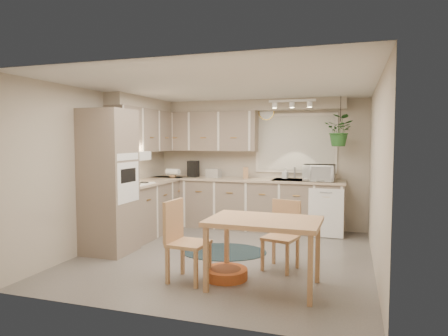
{
  "coord_description": "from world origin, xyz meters",
  "views": [
    {
      "loc": [
        1.7,
        -5.37,
        1.66
      ],
      "look_at": [
        -0.2,
        0.55,
        1.22
      ],
      "focal_mm": 32.0,
      "sensor_mm": 36.0,
      "label": 1
    }
  ],
  "objects": [
    {
      "name": "knife_block",
      "position": [
        -0.19,
        1.85,
        1.04
      ],
      "size": [
        0.11,
        0.11,
        0.21
      ],
      "primitive_type": "cube",
      "rotation": [
        0.0,
        0.0,
        0.23
      ],
      "color": "tan",
      "rests_on": "counter_back"
    },
    {
      "name": "oven_stack",
      "position": [
        -1.68,
        -0.38,
        1.05
      ],
      "size": [
        0.65,
        0.65,
        2.1
      ],
      "primitive_type": "cube",
      "color": "gray",
      "rests_on": "floor"
    },
    {
      "name": "wall_left",
      "position": [
        -2.0,
        0.0,
        1.2
      ],
      "size": [
        0.04,
        4.2,
        2.4
      ],
      "primitive_type": "cube",
      "color": "#B4A794",
      "rests_on": "floor"
    },
    {
      "name": "track_light_bar",
      "position": [
        0.7,
        1.55,
        2.33
      ],
      "size": [
        0.8,
        0.04,
        0.04
      ],
      "primitive_type": "cube",
      "color": "white",
      "rests_on": "ceiling"
    },
    {
      "name": "hanging_plant",
      "position": [
        1.5,
        1.7,
        1.76
      ],
      "size": [
        0.64,
        0.67,
        0.42
      ],
      "primitive_type": "imported",
      "rotation": [
        0.0,
        0.0,
        -0.38
      ],
      "color": "#285E25",
      "rests_on": "ceiling"
    },
    {
      "name": "wall_clock",
      "position": [
        0.15,
        2.07,
        2.18
      ],
      "size": [
        0.3,
        0.03,
        0.3
      ],
      "primitive_type": "cylinder",
      "rotation": [
        1.57,
        0.0,
        0.0
      ],
      "color": "gold",
      "rests_on": "wall_back"
    },
    {
      "name": "toaster",
      "position": [
        -0.82,
        1.82,
        1.02
      ],
      "size": [
        0.3,
        0.21,
        0.17
      ],
      "primitive_type": "cube",
      "rotation": [
        0.0,
        0.0,
        -0.22
      ],
      "color": "#A6A8AE",
      "rests_on": "counter_back"
    },
    {
      "name": "dishwasher_front",
      "position": [
        1.3,
        1.49,
        0.42
      ],
      "size": [
        0.58,
        0.02,
        0.83
      ],
      "primitive_type": "cube",
      "color": "white",
      "rests_on": "base_cab_back"
    },
    {
      "name": "range_hood",
      "position": [
        -1.7,
        0.3,
        1.4
      ],
      "size": [
        0.4,
        0.6,
        0.14
      ],
      "primitive_type": "cube",
      "color": "white",
      "rests_on": "upper_cab_left"
    },
    {
      "name": "microwave",
      "position": [
        1.16,
        1.7,
        1.12
      ],
      "size": [
        0.54,
        0.31,
        0.36
      ],
      "primitive_type": "imported",
      "rotation": [
        0.0,
        0.0,
        -0.03
      ],
      "color": "white",
      "rests_on": "counter_back"
    },
    {
      "name": "soffit_back",
      "position": [
        -0.2,
        1.95,
        2.3
      ],
      "size": [
        3.6,
        0.3,
        0.2
      ],
      "primitive_type": "cube",
      "color": "#B4A794",
      "rests_on": "wall_back"
    },
    {
      "name": "coffee_maker",
      "position": [
        -1.23,
        1.8,
        1.1
      ],
      "size": [
        0.18,
        0.22,
        0.32
      ],
      "primitive_type": "cube",
      "rotation": [
        0.0,
        0.0,
        0.02
      ],
      "color": "black",
      "rests_on": "counter_back"
    },
    {
      "name": "counter_left",
      "position": [
        -1.69,
        0.88,
        0.92
      ],
      "size": [
        0.64,
        1.89,
        0.04
      ],
      "primitive_type": "cube",
      "color": "beige",
      "rests_on": "base_cab_left"
    },
    {
      "name": "counter_back",
      "position": [
        -0.2,
        1.79,
        0.92
      ],
      "size": [
        3.64,
        0.64,
        0.04
      ],
      "primitive_type": "cube",
      "color": "beige",
      "rests_on": "base_cab_back"
    },
    {
      "name": "wall_back",
      "position": [
        0.0,
        2.1,
        1.2
      ],
      "size": [
        4.0,
        0.04,
        2.4
      ],
      "primitive_type": "cube",
      "color": "#B4A794",
      "rests_on": "floor"
    },
    {
      "name": "wall_oven_face",
      "position": [
        -1.35,
        -0.38,
        1.05
      ],
      "size": [
        0.02,
        0.56,
        0.58
      ],
      "primitive_type": "cube",
      "color": "white",
      "rests_on": "oven_stack"
    },
    {
      "name": "cooktop",
      "position": [
        -1.68,
        0.3,
        0.94
      ],
      "size": [
        0.52,
        0.58,
        0.02
      ],
      "primitive_type": "cube",
      "color": "white",
      "rests_on": "counter_left"
    },
    {
      "name": "chair_left",
      "position": [
        -0.1,
        -1.13,
        0.47
      ],
      "size": [
        0.48,
        0.48,
        0.95
      ],
      "primitive_type": "cube",
      "rotation": [
        0.0,
        0.0,
        -1.65
      ],
      "color": "tan",
      "rests_on": "floor"
    },
    {
      "name": "window_blinds",
      "position": [
        0.7,
        2.07,
        1.6
      ],
      "size": [
        1.4,
        0.02,
        1.0
      ],
      "primitive_type": "cube",
      "color": "silver",
      "rests_on": "wall_back"
    },
    {
      "name": "window_frame",
      "position": [
        0.7,
        2.08,
        1.6
      ],
      "size": [
        1.5,
        0.02,
        1.1
      ],
      "primitive_type": "cube",
      "color": "silver",
      "rests_on": "wall_back"
    },
    {
      "name": "wall_front",
      "position": [
        0.0,
        -2.1,
        1.2
      ],
      "size": [
        4.0,
        0.04,
        2.4
      ],
      "primitive_type": "cube",
      "color": "#B4A794",
      "rests_on": "floor"
    },
    {
      "name": "soap_bottle",
      "position": [
        0.54,
        1.95,
        0.99
      ],
      "size": [
        0.14,
        0.22,
        0.09
      ],
      "primitive_type": "imported",
      "rotation": [
        0.0,
        0.0,
        -0.26
      ],
      "color": "white",
      "rests_on": "counter_back"
    },
    {
      "name": "floor",
      "position": [
        0.0,
        0.0,
        0.0
      ],
      "size": [
        4.2,
        4.2,
        0.0
      ],
      "primitive_type": "plane",
      "color": "slate",
      "rests_on": "ground"
    },
    {
      "name": "base_cab_left",
      "position": [
        -1.7,
        0.88,
        0.45
      ],
      "size": [
        0.6,
        1.85,
        0.9
      ],
      "primitive_type": "cube",
      "color": "gray",
      "rests_on": "floor"
    },
    {
      "name": "upper_cab_left",
      "position": [
        -1.82,
        1.0,
        1.83
      ],
      "size": [
        0.35,
        2.0,
        0.75
      ],
      "primitive_type": "cube",
      "color": "gray",
      "rests_on": "wall_left"
    },
    {
      "name": "dining_table",
      "position": [
        0.78,
        -1.05,
        0.39
      ],
      "size": [
        1.25,
        0.85,
        0.78
      ],
      "primitive_type": "cube",
      "rotation": [
        0.0,
        0.0,
        -0.02
      ],
      "color": "tan",
      "rests_on": "floor"
    },
    {
      "name": "sink",
      "position": [
        0.7,
        1.8,
        0.9
      ],
      "size": [
        0.7,
        0.48,
        0.1
      ],
      "primitive_type": "cube",
      "color": "#A6A8AE",
      "rests_on": "counter_back"
    },
    {
      "name": "ceiling",
      "position": [
        0.0,
        0.0,
        2.4
      ],
      "size": [
        4.2,
        4.2,
        0.0
      ],
      "primitive_type": "plane",
      "color": "silver",
      "rests_on": "wall_back"
    },
    {
      "name": "braided_rug",
      "position": [
        -0.09,
        0.16,
        0.01
      ],
      "size": [
        1.46,
        1.21,
        0.01
      ],
      "primitive_type": "ellipsoid",
      "rotation": [
        0.0,
        0.0,
        0.21
      ],
      "color": "black",
      "rests_on": "floor"
    },
    {
      "name": "pet_bed",
      "position": [
        0.29,
        -0.92,
        0.06
      ],
      "size": [
        0.61,
        0.61,
        0.12
      ],
      "primitive_type": "cylinder",
      "rotation": [
        0.0,
        0.0,
        0.18
      ],
      "color": "#B44924",
      "rests_on": "floor"
    },
    {
      "name": "wall_right",
      "position": [
        2.0,
        0.0,
        1.2
      ],
      "size": [
        0.04,
        4.2,
        2.4
      ],
      "primitive_type": "cube",
      "color": "#B4A794",
      "rests_on": "floor"
    },
    {
      "name": "chair_back",
      "position": [
        0.85,
        -0.38,
        0.44
      ],
      "size": [
        0.5,
        0.5,
        0.88
      ],
      "primitive_type": "cube",
      "rotation": [
        0.0,
        0.0,
        2.9
      ],
      "color": "tan",
      "rests_on": "floor"
    },
    {
      "name": "upper_cab_back",
      "position": [
        -1.0,
        1.93,
        1.83
      ],
      "size": [
        2.0,
        0.35,
        0.75
      ],
      "primitive_type": "cube",
      "color": "gray",
      "rests_on": "wall_back"
    },
    {
      "name": "soffit_left",
      "position": [
        -1.85,
        1.0,
        2.3
      ],
      "size": [
        0.3,
        2.0,
        0.2
      ],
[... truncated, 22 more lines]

